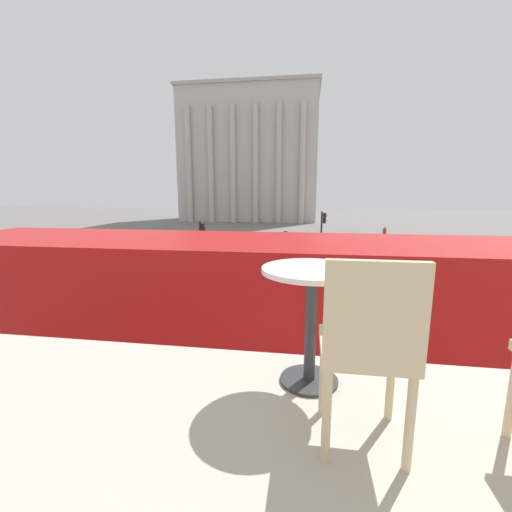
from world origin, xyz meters
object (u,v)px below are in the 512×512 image
(traffic_light_far, at_px, (323,229))
(car_black, at_px, (282,274))
(traffic_light_near, at_px, (287,267))
(traffic_light_mid, at_px, (202,242))
(double_decker_bus, at_px, (239,336))
(cafe_dining_table, at_px, (311,300))
(pedestrian_grey, at_px, (337,246))
(cafe_chair_0, at_px, (368,344))
(plaza_building_left, at_px, (250,156))
(pedestrian_red, at_px, (384,234))

(traffic_light_far, relative_size, car_black, 0.85)
(traffic_light_near, distance_m, car_black, 5.84)
(traffic_light_mid, height_order, traffic_light_far, traffic_light_far)
(double_decker_bus, xyz_separation_m, cafe_dining_table, (1.23, -3.79, 1.98))
(traffic_light_near, height_order, traffic_light_far, traffic_light_far)
(traffic_light_near, height_order, pedestrian_grey, traffic_light_near)
(traffic_light_mid, bearing_deg, car_black, -9.19)
(cafe_chair_0, distance_m, traffic_light_far, 22.45)
(double_decker_bus, distance_m, plaza_building_left, 56.04)
(double_decker_bus, distance_m, pedestrian_red, 29.26)
(cafe_chair_0, bearing_deg, double_decker_bus, 102.40)
(plaza_building_left, relative_size, traffic_light_near, 6.52)
(pedestrian_grey, bearing_deg, cafe_chair_0, 69.18)
(traffic_light_near, height_order, car_black, traffic_light_near)
(traffic_light_near, height_order, pedestrian_red, traffic_light_near)
(traffic_light_mid, relative_size, pedestrian_grey, 1.92)
(traffic_light_far, relative_size, pedestrian_red, 2.12)
(traffic_light_mid, xyz_separation_m, car_black, (4.47, -0.72, -1.47))
(double_decker_bus, xyz_separation_m, pedestrian_red, (8.41, 28.00, -1.30))
(traffic_light_near, relative_size, pedestrian_grey, 2.07)
(traffic_light_near, bearing_deg, car_black, 95.97)
(cafe_chair_0, height_order, car_black, cafe_chair_0)
(double_decker_bus, xyz_separation_m, cafe_chair_0, (1.47, -4.33, 1.96))
(traffic_light_mid, distance_m, pedestrian_red, 20.55)
(cafe_dining_table, xyz_separation_m, traffic_light_near, (-0.70, 9.57, -1.90))
(car_black, bearing_deg, plaza_building_left, -74.48)
(pedestrian_grey, bearing_deg, cafe_dining_table, 68.49)
(cafe_dining_table, relative_size, car_black, 0.17)
(traffic_light_far, bearing_deg, double_decker_bus, -96.93)
(pedestrian_grey, bearing_deg, car_black, 50.52)
(plaza_building_left, xyz_separation_m, pedestrian_red, (17.39, -26.64, -9.95))
(cafe_dining_table, distance_m, traffic_light_far, 21.92)
(cafe_chair_0, bearing_deg, car_black, 89.21)
(plaza_building_left, bearing_deg, traffic_light_near, -78.99)
(double_decker_bus, xyz_separation_m, car_black, (-0.06, 11.35, -1.56))
(cafe_chair_0, xyz_separation_m, traffic_light_near, (-0.94, 10.11, -1.88))
(plaza_building_left, height_order, car_black, plaza_building_left)
(cafe_chair_0, distance_m, plaza_building_left, 60.26)
(traffic_light_near, distance_m, pedestrian_grey, 13.86)
(plaza_building_left, height_order, traffic_light_far, plaza_building_left)
(double_decker_bus, relative_size, pedestrian_red, 6.47)
(cafe_dining_table, bearing_deg, traffic_light_far, 87.48)
(pedestrian_grey, bearing_deg, traffic_light_far, 31.23)
(double_decker_bus, bearing_deg, plaza_building_left, 105.30)
(double_decker_bus, distance_m, traffic_light_far, 18.16)
(pedestrian_red, bearing_deg, cafe_dining_table, -138.55)
(cafe_chair_0, bearing_deg, cafe_dining_table, 107.61)
(double_decker_bus, height_order, pedestrian_red, double_decker_bus)
(traffic_light_near, xyz_separation_m, pedestrian_red, (7.88, 22.22, -1.37))
(pedestrian_red, bearing_deg, traffic_light_near, -145.36)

